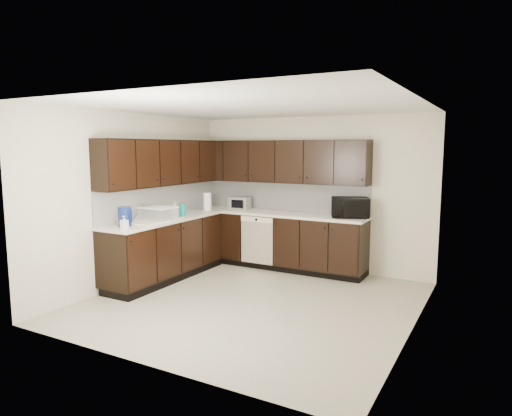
{
  "coord_description": "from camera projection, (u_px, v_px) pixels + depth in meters",
  "views": [
    {
      "loc": [
        2.8,
        -5.01,
        2.0
      ],
      "look_at": [
        -0.27,
        0.6,
        1.15
      ],
      "focal_mm": 32.0,
      "sensor_mm": 36.0,
      "label": 1
    }
  ],
  "objects": [
    {
      "name": "storage_bin",
      "position": [
        158.0,
        214.0,
        6.7
      ],
      "size": [
        0.48,
        0.36,
        0.19
      ],
      "primitive_type": "cube",
      "rotation": [
        0.0,
        0.0,
        -0.01
      ],
      "color": "white",
      "rests_on": "countertop"
    },
    {
      "name": "teal_tumbler",
      "position": [
        183.0,
        210.0,
        7.05
      ],
      "size": [
        0.09,
        0.09,
        0.2
      ],
      "primitive_type": "cylinder",
      "rotation": [
        0.0,
        0.0,
        -0.07
      ],
      "color": "#0C847C",
      "rests_on": "countertop"
    },
    {
      "name": "backsplash",
      "position": [
        227.0,
        198.0,
        7.52
      ],
      "size": [
        3.0,
        2.8,
        0.48
      ],
      "color": "silver",
      "rests_on": "countertop"
    },
    {
      "name": "toaster_oven",
      "position": [
        240.0,
        203.0,
        7.88
      ],
      "size": [
        0.37,
        0.29,
        0.21
      ],
      "primitive_type": "cube",
      "rotation": [
        0.0,
        0.0,
        0.13
      ],
      "color": "#B3B3B5",
      "rests_on": "countertop"
    },
    {
      "name": "ceiling",
      "position": [
        252.0,
        107.0,
        5.62
      ],
      "size": [
        4.0,
        4.0,
        0.0
      ],
      "primitive_type": "plane",
      "rotation": [
        3.14,
        0.0,
        0.0
      ],
      "color": "white",
      "rests_on": "wall_back"
    },
    {
      "name": "dishwasher",
      "position": [
        257.0,
        237.0,
        7.44
      ],
      "size": [
        0.58,
        0.04,
        0.78
      ],
      "color": "beige",
      "rests_on": "lower_cabinets"
    },
    {
      "name": "blue_pitcher",
      "position": [
        125.0,
        216.0,
        6.16
      ],
      "size": [
        0.23,
        0.23,
        0.27
      ],
      "primitive_type": "cylinder",
      "rotation": [
        0.0,
        0.0,
        -0.38
      ],
      "color": "navy",
      "rests_on": "countertop"
    },
    {
      "name": "soap_bottle_b",
      "position": [
        175.0,
        208.0,
        7.23
      ],
      "size": [
        0.11,
        0.11,
        0.22
      ],
      "primitive_type": "imported",
      "rotation": [
        0.0,
        0.0,
        0.36
      ],
      "color": "gray",
      "rests_on": "countertop"
    },
    {
      "name": "floor",
      "position": [
        252.0,
        302.0,
        5.95
      ],
      "size": [
        4.0,
        4.0,
        0.0
      ],
      "primitive_type": "plane",
      "color": "#ABA48E",
      "rests_on": "ground"
    },
    {
      "name": "microwave",
      "position": [
        350.0,
        208.0,
        6.94
      ],
      "size": [
        0.65,
        0.56,
        0.3
      ],
      "primitive_type": "imported",
      "rotation": [
        0.0,
        0.0,
        0.4
      ],
      "color": "black",
      "rests_on": "countertop"
    },
    {
      "name": "lower_cabinets",
      "position": [
        231.0,
        247.0,
        7.34
      ],
      "size": [
        3.0,
        2.8,
        0.9
      ],
      "color": "black",
      "rests_on": "floor"
    },
    {
      "name": "wall_left",
      "position": [
        134.0,
        199.0,
        6.74
      ],
      "size": [
        0.02,
        4.0,
        2.5
      ],
      "primitive_type": "cube",
      "color": "beige",
      "rests_on": "floor"
    },
    {
      "name": "upper_cabinets",
      "position": [
        229.0,
        162.0,
        7.29
      ],
      "size": [
        3.0,
        2.8,
        0.7
      ],
      "color": "black",
      "rests_on": "wall_back"
    },
    {
      "name": "wall_right",
      "position": [
        417.0,
        219.0,
        4.83
      ],
      "size": [
        0.02,
        4.0,
        2.5
      ],
      "primitive_type": "cube",
      "color": "beige",
      "rests_on": "floor"
    },
    {
      "name": "sink",
      "position": [
        151.0,
        225.0,
        6.63
      ],
      "size": [
        0.54,
        0.82,
        0.42
      ],
      "color": "beige",
      "rests_on": "countertop"
    },
    {
      "name": "paper_towel_roll",
      "position": [
        207.0,
        201.0,
        7.76
      ],
      "size": [
        0.16,
        0.16,
        0.3
      ],
      "primitive_type": "cylinder",
      "rotation": [
        0.0,
        0.0,
        -0.19
      ],
      "color": "white",
      "rests_on": "countertop"
    },
    {
      "name": "wall_front",
      "position": [
        143.0,
        233.0,
        4.05
      ],
      "size": [
        4.0,
        0.02,
        2.5
      ],
      "primitive_type": "cube",
      "color": "beige",
      "rests_on": "floor"
    },
    {
      "name": "wall_back",
      "position": [
        311.0,
        193.0,
        7.53
      ],
      "size": [
        4.0,
        0.02,
        2.5
      ],
      "primitive_type": "cube",
      "color": "beige",
      "rests_on": "floor"
    },
    {
      "name": "soap_bottle_a",
      "position": [
        124.0,
        222.0,
        5.95
      ],
      "size": [
        0.08,
        0.09,
        0.18
      ],
      "primitive_type": "imported",
      "rotation": [
        0.0,
        0.0,
        -0.05
      ],
      "color": "gray",
      "rests_on": "countertop"
    },
    {
      "name": "countertop",
      "position": [
        231.0,
        216.0,
        7.27
      ],
      "size": [
        3.03,
        2.83,
        0.04
      ],
      "color": "beige",
      "rests_on": "lower_cabinets"
    }
  ]
}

